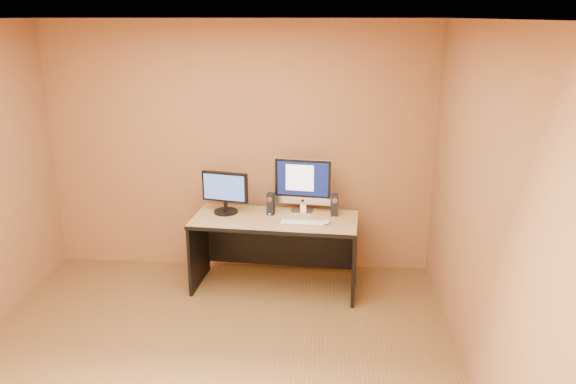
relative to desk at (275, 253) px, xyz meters
name	(u,v)px	position (x,y,z in m)	size (l,w,h in m)	color
floor	(207,373)	(-0.41, -1.46, -0.37)	(4.00, 4.00, 0.00)	brown
walls	(199,214)	(-0.41, -1.46, 0.93)	(4.00, 4.00, 2.60)	brown
ceiling	(189,19)	(-0.41, -1.46, 2.23)	(4.00, 4.00, 0.00)	white
desk	(275,253)	(0.00, 0.00, 0.00)	(1.60, 0.70, 0.74)	tan
imac	(303,185)	(0.26, 0.22, 0.64)	(0.57, 0.21, 0.55)	silver
second_monitor	(225,193)	(-0.50, 0.14, 0.58)	(0.48, 0.24, 0.42)	black
speaker_left	(271,204)	(-0.05, 0.11, 0.48)	(0.07, 0.07, 0.22)	black
speaker_right	(334,205)	(0.58, 0.12, 0.48)	(0.07, 0.07, 0.22)	black
keyboard	(302,223)	(0.27, -0.13, 0.38)	(0.43, 0.12, 0.02)	silver
mouse	(327,222)	(0.50, -0.11, 0.39)	(0.06, 0.10, 0.04)	silver
cable_a	(303,209)	(0.27, 0.27, 0.37)	(0.01, 0.01, 0.22)	black
cable_b	(296,208)	(0.19, 0.31, 0.37)	(0.01, 0.01, 0.18)	black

